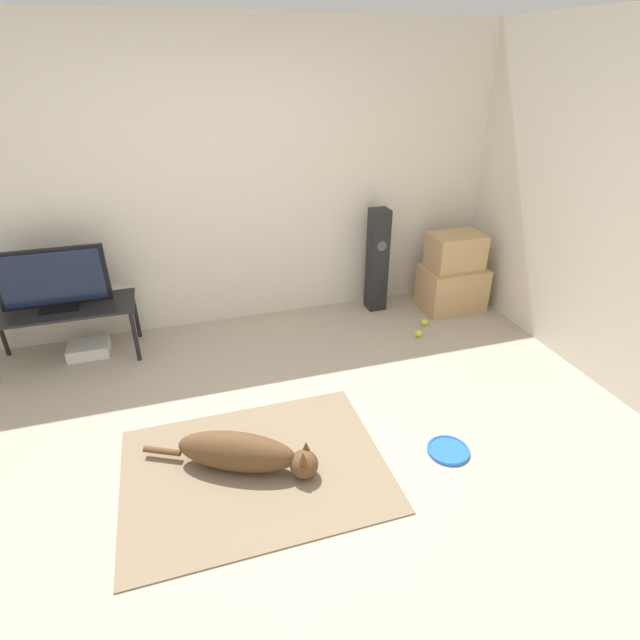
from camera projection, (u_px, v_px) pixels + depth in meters
ground_plane at (278, 468)px, 3.08m from camera, size 12.00×12.00×0.00m
wall_back at (216, 185)px, 4.24m from camera, size 8.00×0.06×2.55m
area_rug at (255, 469)px, 3.06m from camera, size 1.58×1.19×0.01m
dog at (244, 453)px, 3.01m from camera, size 1.01×0.56×0.25m
frisbee at (448, 450)px, 3.20m from camera, size 0.27×0.27×0.03m
cardboard_box_lower at (452, 288)px, 4.93m from camera, size 0.60×0.42×0.42m
cardboard_box_upper at (456, 251)px, 4.76m from camera, size 0.49×0.35×0.34m
floor_speaker at (377, 261)px, 4.79m from camera, size 0.17×0.18×1.00m
tv_stand at (62, 314)px, 4.01m from camera, size 1.12×0.47×0.47m
tv at (53, 280)px, 3.87m from camera, size 0.81×0.20×0.49m
tennis_ball_by_boxes at (424, 322)px, 4.68m from camera, size 0.07×0.07×0.07m
tennis_ball_near_speaker at (418, 334)px, 4.49m from camera, size 0.07×0.07×0.07m
game_console at (89, 349)px, 4.22m from camera, size 0.33×0.25×0.10m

